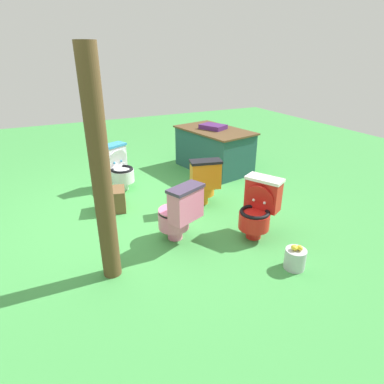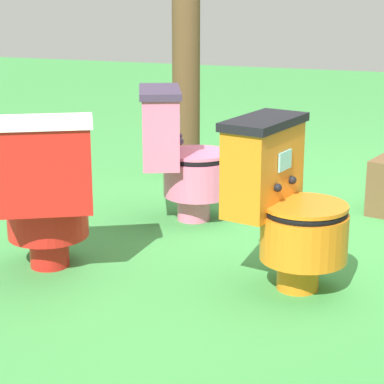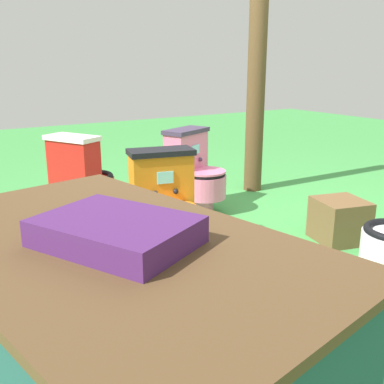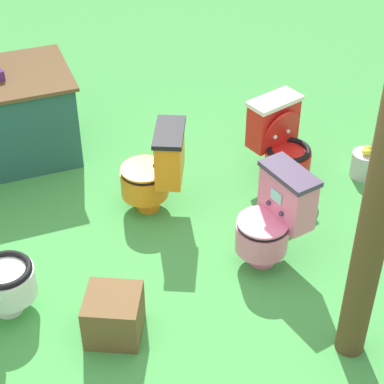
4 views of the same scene
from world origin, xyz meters
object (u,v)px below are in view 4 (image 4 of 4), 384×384
(toilet_red, at_px, (281,143))
(toilet_orange, at_px, (156,170))
(wooden_post, at_px, (377,211))
(lemon_bucket, at_px, (364,164))
(small_crate, at_px, (114,315))
(toilet_pink, at_px, (273,218))

(toilet_red, bearing_deg, toilet_orange, -16.94)
(wooden_post, height_order, lemon_bucket, wooden_post)
(toilet_orange, xyz_separation_m, small_crate, (-0.43, -1.22, -0.21))
(toilet_orange, relative_size, lemon_bucket, 2.63)
(toilet_pink, relative_size, small_crate, 2.10)
(small_crate, bearing_deg, wooden_post, -14.10)
(wooden_post, relative_size, lemon_bucket, 7.89)
(toilet_pink, xyz_separation_m, wooden_post, (0.28, -0.88, 0.72))
(toilet_red, bearing_deg, toilet_pink, 43.59)
(toilet_orange, distance_m, wooden_post, 2.01)
(toilet_orange, bearing_deg, lemon_bucket, -71.56)
(wooden_post, bearing_deg, toilet_pink, 107.81)
(toilet_pink, xyz_separation_m, toilet_orange, (-0.73, 0.71, 0.00))
(toilet_red, distance_m, small_crate, 2.05)
(toilet_orange, height_order, toilet_red, same)
(toilet_orange, relative_size, small_crate, 2.10)
(toilet_orange, height_order, small_crate, toilet_orange)
(wooden_post, xyz_separation_m, small_crate, (-1.44, 0.36, -0.93))
(wooden_post, bearing_deg, toilet_orange, 122.53)
(toilet_red, height_order, wooden_post, wooden_post)
(toilet_orange, bearing_deg, toilet_red, -65.75)
(toilet_orange, xyz_separation_m, wooden_post, (1.01, -1.59, 0.72))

